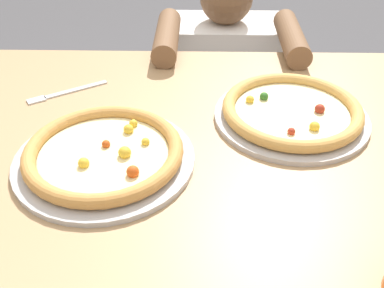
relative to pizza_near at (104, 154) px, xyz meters
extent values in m
cube|color=tan|center=(0.15, 0.05, -0.04)|extent=(1.20, 0.93, 0.04)
cylinder|color=#826748|center=(-0.38, 0.44, -0.41)|extent=(0.07, 0.07, 0.71)
cylinder|color=#826748|center=(0.67, 0.44, -0.41)|extent=(0.07, 0.07, 0.71)
cylinder|color=#B7B7BC|center=(0.00, 0.00, -0.01)|extent=(0.36, 0.36, 0.01)
cylinder|color=beige|center=(0.00, 0.00, 0.00)|extent=(0.26, 0.26, 0.01)
torus|color=#C68C47|center=(0.00, 0.00, 0.01)|extent=(0.31, 0.31, 0.03)
sphere|color=gold|center=(0.04, 0.07, 0.01)|extent=(0.02, 0.02, 0.02)
sphere|color=#BF4C19|center=(0.07, -0.06, 0.01)|extent=(0.02, 0.02, 0.02)
sphere|color=gold|center=(0.05, 0.10, 0.01)|extent=(0.02, 0.02, 0.02)
sphere|color=gold|center=(-0.03, -0.04, 0.01)|extent=(0.02, 0.02, 0.02)
sphere|color=#BF4C19|center=(0.00, 0.02, 0.01)|extent=(0.02, 0.02, 0.02)
sphere|color=gold|center=(0.04, -0.01, 0.01)|extent=(0.03, 0.03, 0.03)
sphere|color=gold|center=(0.08, 0.03, 0.01)|extent=(0.02, 0.02, 0.02)
cylinder|color=#B7B7BC|center=(0.39, 0.16, -0.01)|extent=(0.35, 0.35, 0.01)
cylinder|color=beige|center=(0.39, 0.16, 0.00)|extent=(0.26, 0.26, 0.01)
torus|color=tan|center=(0.39, 0.16, 0.01)|extent=(0.31, 0.31, 0.03)
sphere|color=gold|center=(0.30, 0.20, 0.01)|extent=(0.02, 0.02, 0.02)
sphere|color=gold|center=(0.43, 0.09, 0.01)|extent=(0.02, 0.02, 0.02)
sphere|color=maroon|center=(0.38, 0.08, 0.01)|extent=(0.02, 0.02, 0.02)
sphere|color=#2D6623|center=(0.34, 0.22, 0.01)|extent=(0.02, 0.02, 0.02)
sphere|color=maroon|center=(0.46, 0.16, 0.01)|extent=(0.02, 0.02, 0.02)
cube|color=silver|center=(-0.12, 0.29, -0.02)|extent=(0.14, 0.10, 0.00)
cube|color=silver|center=(-0.21, 0.23, -0.02)|extent=(0.05, 0.04, 0.00)
cylinder|color=#333847|center=(0.27, 0.77, -0.54)|extent=(0.32, 0.32, 0.45)
cube|color=white|center=(0.27, 0.77, -0.17)|extent=(0.40, 0.22, 0.29)
cylinder|color=brown|center=(0.09, 0.54, 0.02)|extent=(0.07, 0.28, 0.07)
cylinder|color=brown|center=(0.45, 0.54, 0.02)|extent=(0.07, 0.28, 0.07)
camera|label=1|loc=(0.19, -0.71, 0.55)|focal=42.51mm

